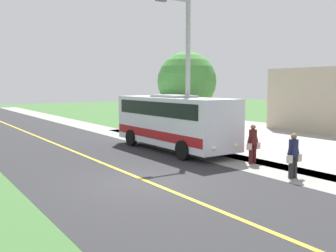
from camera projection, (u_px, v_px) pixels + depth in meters
ground_plane at (148, 182)px, 13.44m from camera, size 120.00×120.00×0.00m
road_surface at (148, 182)px, 13.44m from camera, size 8.00×100.00×0.01m
sidewalk at (254, 165)px, 16.30m from camera, size 2.40×100.00×0.01m
road_centre_line at (148, 182)px, 13.43m from camera, size 0.16×100.00×0.00m
shuttle_bus_front at (174, 120)px, 19.85m from camera, size 2.58×8.00×2.86m
pedestrian_with_bags at (293, 154)px, 13.93m from camera, size 0.72×0.34×1.64m
pedestrian_waiting at (253, 143)px, 16.53m from camera, size 0.72×0.34×1.69m
street_light_pole at (186, 68)px, 19.37m from camera, size 1.97×0.24×7.66m
tree_curbside at (187, 82)px, 23.60m from camera, size 3.61×3.61×5.39m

